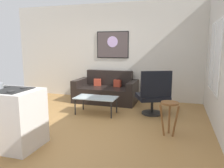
% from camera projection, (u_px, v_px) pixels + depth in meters
% --- Properties ---
extents(ground, '(6.40, 6.40, 0.04)m').
position_uv_depth(ground, '(78.00, 125.00, 4.47)').
color(ground, '#A17440').
extents(back_wall, '(6.40, 0.05, 2.80)m').
position_uv_depth(back_wall, '(112.00, 52.00, 6.52)').
color(back_wall, beige).
rests_on(back_wall, ground).
extents(right_wall, '(0.05, 6.40, 2.80)m').
position_uv_depth(right_wall, '(223.00, 56.00, 3.76)').
color(right_wall, beige).
rests_on(right_wall, ground).
extents(couch, '(1.74, 0.90, 0.86)m').
position_uv_depth(couch, '(106.00, 92.00, 6.22)').
color(couch, black).
rests_on(couch, ground).
extents(coffee_table, '(0.97, 0.53, 0.40)m').
position_uv_depth(coffee_table, '(96.00, 99.00, 5.09)').
color(coffee_table, silver).
rests_on(coffee_table, ground).
extents(armchair, '(0.88, 0.86, 1.04)m').
position_uv_depth(armchair, '(154.00, 94.00, 4.96)').
color(armchair, black).
rests_on(armchair, ground).
extents(bar_stool, '(0.35, 0.35, 0.61)m').
position_uv_depth(bar_stool, '(169.00, 110.00, 3.83)').
color(bar_stool, brown).
rests_on(bar_stool, ground).
extents(wall_painting, '(0.97, 0.03, 0.78)m').
position_uv_depth(wall_painting, '(113.00, 45.00, 6.44)').
color(wall_painting, black).
extents(window, '(0.03, 1.32, 1.43)m').
position_uv_depth(window, '(215.00, 57.00, 4.35)').
color(window, silver).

